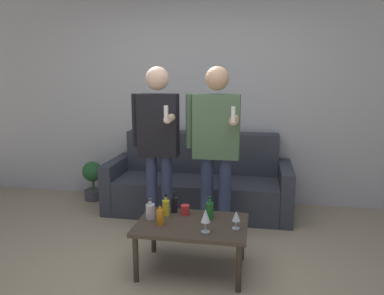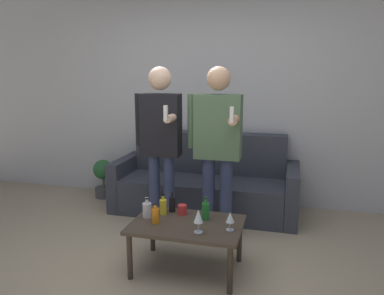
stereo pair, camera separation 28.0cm
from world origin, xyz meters
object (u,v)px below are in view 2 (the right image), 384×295
Objects in this scene: coffee_table at (187,228)px; person_standing_left at (160,136)px; bottle_orange at (155,215)px; person_standing_right at (217,140)px; couch at (206,184)px.

person_standing_left reaches higher than coffee_table.
person_standing_right is (0.36, 0.75, 0.51)m from bottle_orange.
coffee_table is 0.54× the size of person_standing_right.
couch is 1.44m from coffee_table.
person_standing_right is at bearing -69.48° from couch.
coffee_table is 1.03m from person_standing_left.
couch is at bearing 69.33° from person_standing_left.
couch is 1.07m from person_standing_left.
person_standing_left is 1.00× the size of person_standing_right.
person_standing_left reaches higher than couch.
person_standing_left is at bearing 105.97° from bottle_orange.
bottle_orange is at bearing -74.03° from person_standing_left.
bottle_orange is (-0.08, -1.50, 0.17)m from couch.
couch is 1.27× the size of person_standing_right.
couch is 1.51m from bottle_orange.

